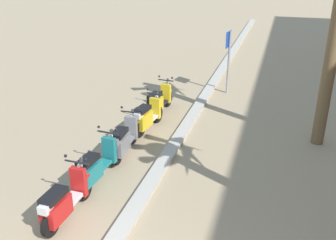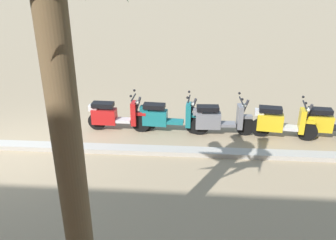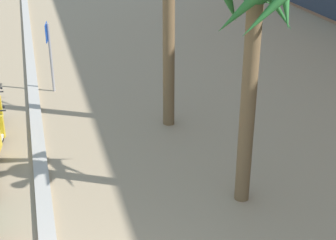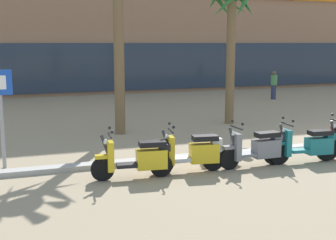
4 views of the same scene
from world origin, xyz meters
name	(u,v)px [view 2 (image 2 of 4)]	position (x,y,z in m)	size (l,w,h in m)	color
ground_plane	(11,150)	(0.00, 0.00, 0.00)	(200.00, 200.00, 0.00)	#9E896B
curb_strip	(13,145)	(0.00, -0.13, 0.06)	(60.00, 0.36, 0.12)	#ADA89E
scooter_yellow_last_in_row	(331,123)	(-8.34, -1.30, 0.45)	(1.85, 0.56, 1.17)	black
scooter_yellow_far_back	(279,122)	(-6.97, -1.22, 0.46)	(1.73, 0.59, 1.17)	black
scooter_grey_second_in_line	(218,119)	(-5.32, -1.30, 0.46)	(1.78, 0.56, 1.17)	black
scooter_teal_lead_nearest	(166,117)	(-3.88, -1.39, 0.45)	(1.87, 0.56, 1.17)	black
scooter_red_mid_rear	(114,116)	(-2.41, -1.37, 0.45)	(1.78, 0.56, 1.17)	black
palm_tree_by_mall_entrance	(51,14)	(-3.28, 4.31, 3.88)	(1.75, 1.80, 5.19)	brown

